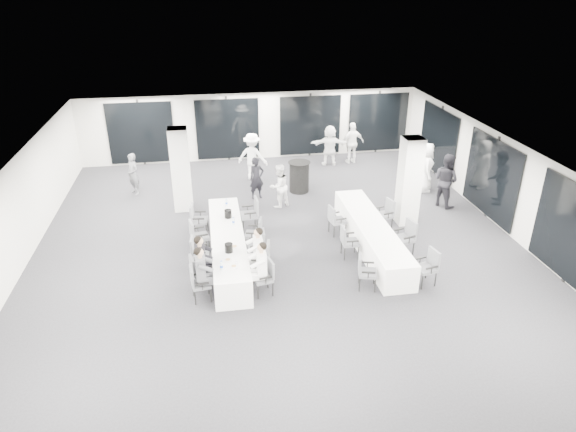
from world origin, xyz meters
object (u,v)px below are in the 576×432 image
object	(u,v)px
banquet_table_main	(228,246)
chair_main_left_mid	(197,251)
banquet_table_side	(371,235)
standing_guest_g	(133,171)
chair_main_right_fourth	(256,232)
standing_guest_e	(426,164)
cocktail_table	(299,177)
standing_guest_b	(279,183)
standing_guest_c	(252,153)
chair_main_right_far	(252,212)
chair_side_left_far	(335,219)
chair_main_right_near	(266,275)
ice_bucket_far	(228,214)
standing_guest_h	(446,177)
standing_guest_d	(352,140)
chair_main_right_mid	(259,244)
chair_main_left_fourth	(197,234)
ice_bucket_near	(229,248)
chair_main_right_second	(263,258)
standing_guest_a	(257,176)
chair_side_left_near	(365,270)
chair_main_left_second	(198,270)
standing_guest_f	(330,143)
chair_main_left_near	(198,282)
chair_side_right_mid	(406,235)
chair_main_left_far	(197,218)
chair_side_right_near	(429,265)
chair_side_right_far	(386,212)

from	to	relation	value
banquet_table_main	chair_main_left_mid	xyz separation A→B (m)	(-0.83, -0.40, 0.15)
banquet_table_side	standing_guest_g	bearing A→B (deg)	144.01
banquet_table_main	chair_main_left_mid	size ratio (longest dim) A/B	5.48
chair_main_right_fourth	standing_guest_e	world-z (taller)	standing_guest_e
cocktail_table	standing_guest_b	size ratio (longest dim) A/B	0.66
standing_guest_c	chair_main_right_far	bearing A→B (deg)	107.34
chair_side_left_far	banquet_table_main	bearing A→B (deg)	-84.55
chair_main_right_near	ice_bucket_far	bearing A→B (deg)	2.84
chair_main_left_mid	chair_main_right_near	world-z (taller)	chair_main_left_mid
chair_main_right_far	standing_guest_h	size ratio (longest dim) A/B	0.49
standing_guest_c	standing_guest_d	world-z (taller)	standing_guest_c
chair_main_right_mid	chair_main_left_fourth	bearing A→B (deg)	65.61
chair_main_right_far	ice_bucket_near	size ratio (longest dim) A/B	4.33
chair_main_right_second	standing_guest_a	distance (m)	5.25
banquet_table_side	chair_main_right_far	world-z (taller)	chair_main_right_far
chair_main_right_fourth	chair_main_right_near	bearing A→B (deg)	-166.31
chair_main_right_mid	chair_side_left_near	distance (m)	3.00
chair_main_left_mid	standing_guest_d	distance (m)	9.92
ice_bucket_far	chair_main_left_second	bearing A→B (deg)	-110.80
banquet_table_side	standing_guest_c	size ratio (longest dim) A/B	2.46
standing_guest_f	ice_bucket_near	size ratio (longest dim) A/B	7.89
chair_side_left_far	chair_main_left_near	bearing A→B (deg)	-65.73
banquet_table_side	standing_guest_f	distance (m)	7.13
banquet_table_main	standing_guest_d	bearing A→B (deg)	52.12
chair_main_left_mid	standing_guest_f	distance (m)	9.25
chair_side_right_mid	standing_guest_h	bearing A→B (deg)	-54.26
banquet_table_side	chair_main_right_mid	bearing A→B (deg)	-174.55
chair_main_left_fourth	standing_guest_b	distance (m)	3.89
banquet_table_main	standing_guest_f	xyz separation A→B (m)	(4.59, 7.08, 0.56)
chair_main_left_far	standing_guest_d	xyz separation A→B (m)	(6.41, 5.54, 0.42)
chair_main_right_near	chair_main_left_fourth	bearing A→B (deg)	23.44
chair_main_left_second	standing_guest_a	bearing A→B (deg)	146.15
chair_side_left_far	standing_guest_c	distance (m)	5.46
chair_main_right_near	standing_guest_c	xyz separation A→B (m)	(0.47, 7.88, 0.50)
chair_side_right_near	banquet_table_side	bearing A→B (deg)	9.98
chair_side_left_near	chair_main_left_fourth	bearing A→B (deg)	-107.12
standing_guest_h	chair_side_left_far	bearing A→B (deg)	81.66
chair_main_left_near	chair_side_left_near	size ratio (longest dim) A/B	0.98
banquet_table_main	ice_bucket_far	distance (m)	1.17
standing_guest_c	chair_side_right_near	bearing A→B (deg)	137.66
chair_main_left_second	chair_main_left_mid	bearing A→B (deg)	167.30
banquet_table_main	cocktail_table	size ratio (longest dim) A/B	4.46
chair_main_right_second	chair_side_right_mid	size ratio (longest dim) A/B	0.99
banquet_table_side	standing_guest_g	distance (m)	8.87
chair_main_right_far	standing_guest_e	bearing A→B (deg)	-75.44
banquet_table_main	chair_side_left_far	size ratio (longest dim) A/B	5.45
chair_main_right_mid	chair_main_left_mid	bearing A→B (deg)	95.00
banquet_table_main	chair_side_right_far	distance (m)	5.07
banquet_table_main	standing_guest_d	size ratio (longest dim) A/B	2.58
chair_main_left_near	chair_main_left_second	bearing A→B (deg)	172.61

